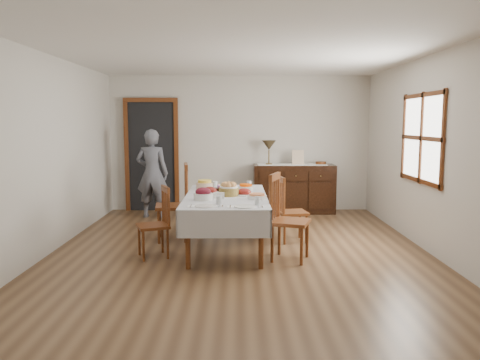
{
  "coord_description": "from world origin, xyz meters",
  "views": [
    {
      "loc": [
        -0.02,
        -6.08,
        1.72
      ],
      "look_at": [
        0.0,
        0.1,
        0.95
      ],
      "focal_mm": 35.0,
      "sensor_mm": 36.0,
      "label": 1
    }
  ],
  "objects_px": {
    "sideboard": "(294,189)",
    "dining_table": "(226,202)",
    "chair_left_near": "(157,222)",
    "person": "(152,171)",
    "table_lamp": "(269,146)",
    "chair_right_near": "(286,216)",
    "chair_left_far": "(176,202)",
    "chair_right_far": "(289,209)"
  },
  "relations": [
    {
      "from": "chair_left_far",
      "to": "dining_table",
      "type": "bearing_deg",
      "value": 50.4
    },
    {
      "from": "chair_right_near",
      "to": "person",
      "type": "distance_m",
      "value": 3.41
    },
    {
      "from": "sideboard",
      "to": "person",
      "type": "height_order",
      "value": "person"
    },
    {
      "from": "chair_left_near",
      "to": "person",
      "type": "relative_size",
      "value": 0.53
    },
    {
      "from": "chair_left_far",
      "to": "chair_right_near",
      "type": "height_order",
      "value": "chair_left_far"
    },
    {
      "from": "dining_table",
      "to": "person",
      "type": "bearing_deg",
      "value": 123.04
    },
    {
      "from": "sideboard",
      "to": "dining_table",
      "type": "bearing_deg",
      "value": -115.49
    },
    {
      "from": "chair_left_far",
      "to": "person",
      "type": "distance_m",
      "value": 1.79
    },
    {
      "from": "chair_left_far",
      "to": "person",
      "type": "relative_size",
      "value": 0.66
    },
    {
      "from": "chair_left_far",
      "to": "chair_right_near",
      "type": "relative_size",
      "value": 1.03
    },
    {
      "from": "chair_right_near",
      "to": "chair_right_far",
      "type": "xyz_separation_m",
      "value": [
        0.14,
        0.9,
        -0.07
      ]
    },
    {
      "from": "chair_left_near",
      "to": "chair_right_far",
      "type": "distance_m",
      "value": 1.94
    },
    {
      "from": "dining_table",
      "to": "person",
      "type": "height_order",
      "value": "person"
    },
    {
      "from": "chair_left_near",
      "to": "table_lamp",
      "type": "height_order",
      "value": "table_lamp"
    },
    {
      "from": "chair_left_near",
      "to": "table_lamp",
      "type": "xyz_separation_m",
      "value": [
        1.62,
        2.94,
        0.81
      ]
    },
    {
      "from": "table_lamp",
      "to": "dining_table",
      "type": "bearing_deg",
      "value": -106.21
    },
    {
      "from": "person",
      "to": "table_lamp",
      "type": "xyz_separation_m",
      "value": [
        2.13,
        0.44,
        0.42
      ]
    },
    {
      "from": "chair_left_far",
      "to": "chair_right_far",
      "type": "relative_size",
      "value": 1.18
    },
    {
      "from": "sideboard",
      "to": "chair_right_far",
      "type": "bearing_deg",
      "value": -98.38
    },
    {
      "from": "chair_left_far",
      "to": "table_lamp",
      "type": "distance_m",
      "value": 2.65
    },
    {
      "from": "sideboard",
      "to": "chair_left_near",
      "type": "bearing_deg",
      "value": -125.36
    },
    {
      "from": "chair_right_near",
      "to": "table_lamp",
      "type": "distance_m",
      "value": 3.15
    },
    {
      "from": "chair_left_near",
      "to": "chair_left_far",
      "type": "relative_size",
      "value": 0.81
    },
    {
      "from": "dining_table",
      "to": "chair_left_near",
      "type": "height_order",
      "value": "chair_left_near"
    },
    {
      "from": "table_lamp",
      "to": "person",
      "type": "bearing_deg",
      "value": -168.43
    },
    {
      "from": "chair_right_near",
      "to": "sideboard",
      "type": "relative_size",
      "value": 0.71
    },
    {
      "from": "chair_right_far",
      "to": "table_lamp",
      "type": "bearing_deg",
      "value": -5.46
    },
    {
      "from": "dining_table",
      "to": "sideboard",
      "type": "relative_size",
      "value": 1.4
    },
    {
      "from": "sideboard",
      "to": "table_lamp",
      "type": "relative_size",
      "value": 3.32
    },
    {
      "from": "sideboard",
      "to": "person",
      "type": "distance_m",
      "value": 2.67
    },
    {
      "from": "chair_right_near",
      "to": "person",
      "type": "relative_size",
      "value": 0.64
    },
    {
      "from": "chair_right_near",
      "to": "dining_table",
      "type": "bearing_deg",
      "value": 74.49
    },
    {
      "from": "chair_right_far",
      "to": "person",
      "type": "xyz_separation_m",
      "value": [
        -2.29,
        1.73,
        0.37
      ]
    },
    {
      "from": "person",
      "to": "table_lamp",
      "type": "distance_m",
      "value": 2.21
    },
    {
      "from": "dining_table",
      "to": "chair_right_near",
      "type": "relative_size",
      "value": 1.97
    },
    {
      "from": "dining_table",
      "to": "chair_left_far",
      "type": "height_order",
      "value": "chair_left_far"
    },
    {
      "from": "dining_table",
      "to": "chair_right_far",
      "type": "height_order",
      "value": "chair_right_far"
    },
    {
      "from": "chair_left_far",
      "to": "chair_right_far",
      "type": "height_order",
      "value": "chair_left_far"
    },
    {
      "from": "chair_right_near",
      "to": "table_lamp",
      "type": "relative_size",
      "value": 2.36
    },
    {
      "from": "chair_left_far",
      "to": "chair_right_far",
      "type": "distance_m",
      "value": 1.65
    },
    {
      "from": "chair_right_far",
      "to": "sideboard",
      "type": "bearing_deg",
      "value": -18.06
    },
    {
      "from": "chair_left_far",
      "to": "table_lamp",
      "type": "relative_size",
      "value": 2.43
    }
  ]
}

